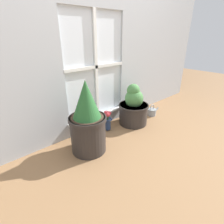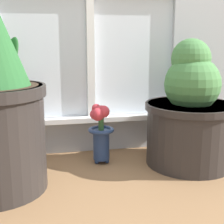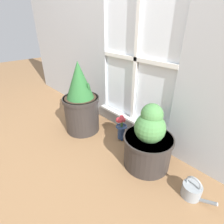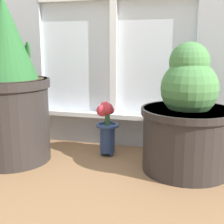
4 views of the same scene
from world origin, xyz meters
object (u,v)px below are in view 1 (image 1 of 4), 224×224
Objects in this scene: potted_plant_right at (133,108)px; watering_can at (152,112)px; potted_plant_left at (88,122)px; flower_vase at (108,119)px.

potted_plant_right is 2.38× the size of watering_can.
potted_plant_right is at bearing 6.74° from potted_plant_left.
watering_can is at bearing 3.48° from potted_plant_left.
watering_can is at bearing -7.54° from flower_vase.
flower_vase is (-0.39, 0.08, -0.06)m from potted_plant_right.
potted_plant_left is 0.83m from potted_plant_right.
potted_plant_left is 2.81× the size of flower_vase.
potted_plant_right is 0.41m from flower_vase.
flower_vase reaches higher than watering_can.
potted_plant_left is 1.26m from watering_can.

